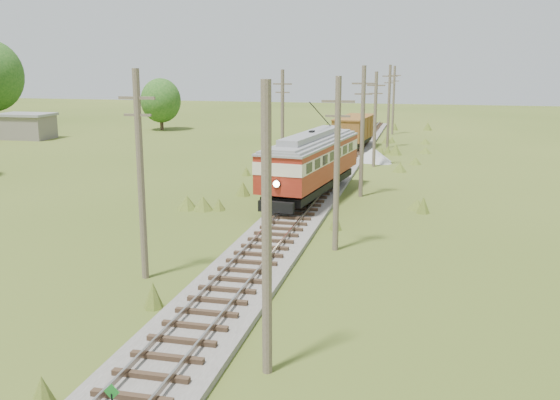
% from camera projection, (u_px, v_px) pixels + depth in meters
% --- Properties ---
extents(railbed_main, '(3.60, 96.00, 0.57)m').
position_uv_depth(railbed_main, '(322.00, 184.00, 47.23)').
color(railbed_main, '#605B54').
rests_on(railbed_main, ground).
extents(switch_marker, '(0.45, 0.06, 1.08)m').
position_uv_depth(switch_marker, '(112.00, 399.00, 16.30)').
color(switch_marker, black).
rests_on(switch_marker, ground).
extents(streetcar, '(4.81, 13.52, 6.12)m').
position_uv_depth(streetcar, '(312.00, 159.00, 42.14)').
color(streetcar, black).
rests_on(streetcar, ground).
extents(gondola, '(3.75, 9.18, 2.97)m').
position_uv_depth(gondola, '(354.00, 129.00, 66.37)').
color(gondola, black).
rests_on(gondola, ground).
extents(gravel_pile, '(3.59, 3.81, 1.31)m').
position_uv_depth(gravel_pile, '(374.00, 155.00, 58.75)').
color(gravel_pile, gray).
rests_on(gravel_pile, ground).
extents(utility_pole_r_1, '(0.30, 0.30, 8.80)m').
position_uv_depth(utility_pole_r_1, '(267.00, 233.00, 18.07)').
color(utility_pole_r_1, brown).
rests_on(utility_pole_r_1, ground).
extents(utility_pole_r_2, '(1.60, 0.30, 8.60)m').
position_uv_depth(utility_pole_r_2, '(337.00, 163.00, 30.37)').
color(utility_pole_r_2, brown).
rests_on(utility_pole_r_2, ground).
extents(utility_pole_r_3, '(1.60, 0.30, 9.00)m').
position_uv_depth(utility_pole_r_3, '(362.00, 131.00, 42.70)').
color(utility_pole_r_3, brown).
rests_on(utility_pole_r_3, ground).
extents(utility_pole_r_4, '(1.60, 0.30, 8.40)m').
position_uv_depth(utility_pole_r_4, '(375.00, 118.00, 55.16)').
color(utility_pole_r_4, brown).
rests_on(utility_pole_r_4, ground).
extents(utility_pole_r_5, '(1.60, 0.30, 8.90)m').
position_uv_depth(utility_pole_r_5, '(389.00, 106.00, 67.37)').
color(utility_pole_r_5, brown).
rests_on(utility_pole_r_5, ground).
extents(utility_pole_r_6, '(1.60, 0.30, 8.70)m').
position_uv_depth(utility_pole_r_6, '(394.00, 99.00, 79.79)').
color(utility_pole_r_6, brown).
rests_on(utility_pole_r_6, ground).
extents(utility_pole_l_a, '(1.60, 0.30, 9.00)m').
position_uv_depth(utility_pole_l_a, '(141.00, 174.00, 26.30)').
color(utility_pole_l_a, brown).
rests_on(utility_pole_l_a, ground).
extents(utility_pole_l_b, '(1.60, 0.30, 8.60)m').
position_uv_depth(utility_pole_l_b, '(282.00, 119.00, 53.01)').
color(utility_pole_l_b, brown).
rests_on(utility_pole_l_b, ground).
extents(tree_mid_a, '(5.46, 5.46, 7.03)m').
position_uv_depth(tree_mid_a, '(161.00, 101.00, 84.95)').
color(tree_mid_a, '#38281C').
rests_on(tree_mid_a, ground).
extents(shed, '(6.40, 4.40, 3.10)m').
position_uv_depth(shed, '(26.00, 126.00, 75.80)').
color(shed, slate).
rests_on(shed, ground).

